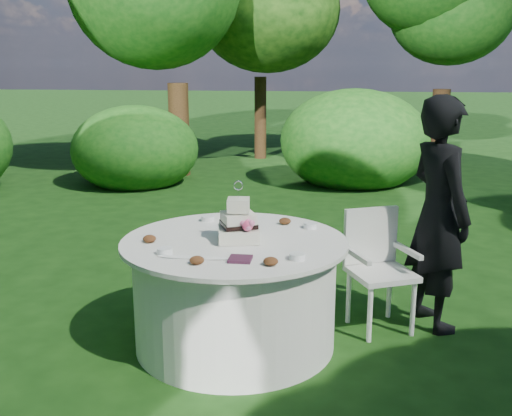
{
  "coord_description": "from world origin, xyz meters",
  "views": [
    {
      "loc": [
        0.66,
        -3.89,
        1.95
      ],
      "look_at": [
        0.15,
        0.0,
        1.0
      ],
      "focal_mm": 42.0,
      "sensor_mm": 36.0,
      "label": 1
    }
  ],
  "objects_px": {
    "guest": "(439,214)",
    "chair": "(377,260)",
    "napkins": "(240,259)",
    "table": "(235,292)",
    "cake": "(239,225)"
  },
  "relations": [
    {
      "from": "cake",
      "to": "chair",
      "type": "xyz_separation_m",
      "value": [
        0.97,
        0.46,
        -0.36
      ]
    },
    {
      "from": "table",
      "to": "cake",
      "type": "height_order",
      "value": "cake"
    },
    {
      "from": "guest",
      "to": "napkins",
      "type": "bearing_deg",
      "value": 102.9
    },
    {
      "from": "napkins",
      "to": "chair",
      "type": "height_order",
      "value": "chair"
    },
    {
      "from": "guest",
      "to": "chair",
      "type": "distance_m",
      "value": 0.57
    },
    {
      "from": "cake",
      "to": "napkins",
      "type": "bearing_deg",
      "value": -79.74
    },
    {
      "from": "guest",
      "to": "table",
      "type": "xyz_separation_m",
      "value": [
        -1.44,
        -0.52,
        -0.48
      ]
    },
    {
      "from": "napkins",
      "to": "guest",
      "type": "xyz_separation_m",
      "value": [
        1.33,
        0.96,
        0.09
      ]
    },
    {
      "from": "guest",
      "to": "cake",
      "type": "bearing_deg",
      "value": 88.25
    },
    {
      "from": "napkins",
      "to": "table",
      "type": "bearing_deg",
      "value": 104.17
    },
    {
      "from": "guest",
      "to": "table",
      "type": "relative_size",
      "value": 1.12
    },
    {
      "from": "table",
      "to": "cake",
      "type": "bearing_deg",
      "value": -24.86
    },
    {
      "from": "table",
      "to": "chair",
      "type": "bearing_deg",
      "value": 24.0
    },
    {
      "from": "guest",
      "to": "chair",
      "type": "height_order",
      "value": "guest"
    },
    {
      "from": "napkins",
      "to": "cake",
      "type": "height_order",
      "value": "cake"
    }
  ]
}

